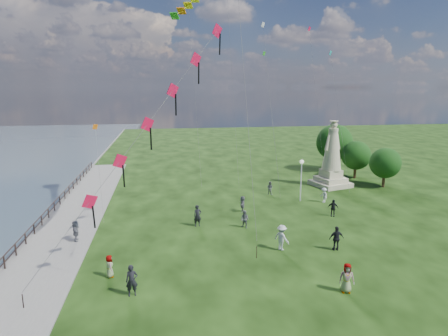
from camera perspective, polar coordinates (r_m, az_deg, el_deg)
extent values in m
cube|color=slate|center=(34.69, -27.16, -9.44)|extent=(0.30, 160.00, 0.60)
cube|color=slate|center=(32.11, -23.96, -10.36)|extent=(5.00, 60.00, 0.10)
cylinder|color=black|center=(29.16, -30.47, -12.37)|extent=(0.11, 0.11, 1.00)
cylinder|color=black|center=(30.87, -29.16, -10.89)|extent=(0.11, 0.11, 1.00)
cylinder|color=black|center=(32.62, -27.99, -9.55)|extent=(0.11, 0.11, 1.00)
cylinder|color=black|center=(34.39, -26.95, -8.36)|extent=(0.11, 0.11, 1.00)
cylinder|color=black|center=(36.19, -26.02, -7.27)|extent=(0.11, 0.11, 1.00)
cylinder|color=black|center=(38.01, -25.18, -6.29)|extent=(0.11, 0.11, 1.00)
cylinder|color=black|center=(39.84, -24.42, -5.40)|extent=(0.11, 0.11, 1.00)
cylinder|color=black|center=(41.69, -23.73, -4.59)|extent=(0.11, 0.11, 1.00)
cylinder|color=black|center=(43.56, -23.10, -3.84)|extent=(0.11, 0.11, 1.00)
cylinder|color=black|center=(45.43, -22.52, -3.16)|extent=(0.11, 0.11, 1.00)
cylinder|color=black|center=(47.32, -21.99, -2.53)|extent=(0.11, 0.11, 1.00)
cylinder|color=black|center=(49.21, -21.50, -1.94)|extent=(0.11, 0.11, 1.00)
cylinder|color=black|center=(51.12, -21.05, -1.40)|extent=(0.11, 0.11, 1.00)
cylinder|color=black|center=(53.03, -20.63, -0.90)|extent=(0.11, 0.11, 1.00)
cylinder|color=black|center=(54.94, -20.24, -0.44)|extent=(0.11, 0.11, 1.00)
cylinder|color=black|center=(56.87, -19.88, 0.00)|extent=(0.11, 0.11, 1.00)
cylinder|color=black|center=(58.79, -19.54, 0.40)|extent=(0.11, 0.11, 1.00)
cube|color=black|center=(34.24, -27.03, -7.60)|extent=(0.06, 52.00, 0.06)
cube|color=black|center=(34.38, -26.96, -8.28)|extent=(0.06, 52.00, 0.06)
cube|color=tan|center=(47.53, 15.88, -2.31)|extent=(4.80, 4.80, 0.56)
cube|color=tan|center=(47.40, 15.92, -1.65)|extent=(3.66, 3.66, 0.56)
cube|color=tan|center=(47.23, 15.97, -0.78)|extent=(2.51, 2.51, 0.93)
cylinder|color=tan|center=(46.38, 16.35, 5.61)|extent=(1.37, 1.37, 0.37)
sphere|color=tan|center=(46.32, 16.39, 6.31)|extent=(0.85, 0.85, 0.85)
cylinder|color=tan|center=(46.28, 16.43, 6.86)|extent=(1.02, 1.02, 0.09)
cylinder|color=silver|center=(40.13, 11.64, -2.11)|extent=(0.12, 0.12, 4.11)
sphere|color=white|center=(39.65, 11.77, 0.94)|extent=(0.41, 0.41, 0.41)
cylinder|color=#382314|center=(52.42, 19.33, -0.45)|extent=(0.36, 0.36, 1.89)
sphere|color=#13370F|center=(52.03, 19.49, 1.84)|extent=(3.78, 3.78, 3.78)
cylinder|color=#382314|center=(49.03, 23.15, -1.64)|extent=(0.36, 0.36, 1.82)
sphere|color=#13370F|center=(48.62, 23.35, 0.71)|extent=(3.64, 3.64, 3.64)
cylinder|color=#382314|center=(56.05, 16.30, 0.88)|extent=(0.36, 0.36, 2.55)
sphere|color=#13370F|center=(55.59, 16.47, 3.78)|extent=(5.10, 5.10, 5.10)
imported|color=black|center=(23.02, -13.87, -16.33)|extent=(0.72, 0.51, 1.87)
imported|color=#595960|center=(32.24, 3.18, -7.81)|extent=(0.87, 0.84, 1.55)
imported|color=silver|center=(28.34, 8.77, -10.42)|extent=(1.22, 1.39, 1.92)
imported|color=black|center=(29.16, 16.78, -10.23)|extent=(1.12, 0.63, 1.85)
imported|color=#595960|center=(23.87, 18.20, -15.63)|extent=(0.98, 0.74, 1.78)
imported|color=#595960|center=(31.58, -21.66, -9.04)|extent=(0.91, 1.61, 1.63)
imported|color=black|center=(32.59, -4.05, -7.27)|extent=(0.78, 0.60, 1.89)
imported|color=#595960|center=(42.34, 6.99, -3.03)|extent=(0.84, 0.82, 1.49)
imported|color=silver|center=(40.48, 14.98, -4.02)|extent=(0.71, 1.09, 1.57)
imported|color=black|center=(36.47, 16.27, -5.84)|extent=(1.07, 0.85, 1.62)
imported|color=#595960|center=(25.46, -17.05, -14.12)|extent=(0.65, 0.82, 1.47)
imported|color=#595960|center=(36.30, 2.84, -5.48)|extent=(0.87, 1.54, 1.57)
cylinder|color=black|center=(24.03, -28.30, -17.53)|extent=(0.06, 0.06, 0.90)
cube|color=red|center=(23.62, -19.77, -4.84)|extent=(0.87, 0.64, 1.03)
cube|color=black|center=(23.78, -19.22, -7.10)|extent=(0.10, 0.28, 1.48)
cube|color=red|center=(24.11, -15.57, 1.01)|extent=(0.87, 0.64, 1.03)
cube|color=black|center=(24.19, -15.04, -1.23)|extent=(0.10, 0.28, 1.48)
cube|color=red|center=(24.97, -11.58, 6.55)|extent=(0.87, 0.64, 1.03)
cube|color=black|center=(24.97, -11.08, 4.37)|extent=(0.10, 0.28, 1.48)
cube|color=red|center=(26.15, -7.82, 11.62)|extent=(0.87, 0.64, 1.03)
cube|color=black|center=(26.08, -7.35, 9.54)|extent=(0.10, 0.28, 1.48)
cube|color=red|center=(27.61, -4.31, 16.16)|extent=(0.87, 0.64, 1.03)
cube|color=black|center=(27.48, -3.87, 14.20)|extent=(0.10, 0.28, 1.48)
cube|color=red|center=(29.32, -1.04, 20.16)|extent=(0.87, 0.64, 1.03)
cube|color=black|center=(29.13, -0.64, 18.33)|extent=(0.10, 0.28, 1.48)
cylinder|color=black|center=(27.03, 4.99, -12.66)|extent=(0.06, 0.06, 0.90)
cube|color=#D0D812|center=(24.56, -5.50, 23.44)|extent=(0.64, 0.68, 0.29)
cube|color=orange|center=(23.94, -6.51, 22.69)|extent=(0.62, 0.67, 0.30)
cube|color=#23981C|center=(23.35, -7.55, 22.00)|extent=(0.60, 0.66, 0.31)
cube|color=silver|center=(44.25, 5.96, 20.89)|extent=(0.51, 0.39, 0.57)
cylinder|color=#595959|center=(41.53, 7.27, 8.64)|extent=(1.02, 5.02, 18.49)
cube|color=red|center=(50.61, 12.88, 19.98)|extent=(0.51, 0.39, 0.57)
cylinder|color=#595959|center=(48.04, 14.03, 9.07)|extent=(1.02, 5.02, 18.86)
cylinder|color=#595959|center=(46.14, -4.60, 13.16)|extent=(1.02, 5.02, 25.11)
cube|color=#23981C|center=(51.93, 6.13, 16.96)|extent=(0.51, 0.39, 0.57)
cylinder|color=#595959|center=(49.61, 7.25, 7.83)|extent=(1.02, 5.02, 16.13)
cube|color=orange|center=(38.33, -19.04, 5.95)|extent=(0.51, 0.39, 0.57)
cylinder|color=#595959|center=(36.43, -18.46, -0.70)|extent=(1.02, 5.01, 8.03)
cylinder|color=#595959|center=(45.18, 1.17, 15.06)|extent=(1.02, 5.02, 28.02)
cube|color=#1BA7A5|center=(47.48, 15.91, 16.51)|extent=(0.51, 0.39, 0.57)
cylinder|color=#595959|center=(45.44, 17.25, 6.73)|extent=(1.02, 5.02, 15.69)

